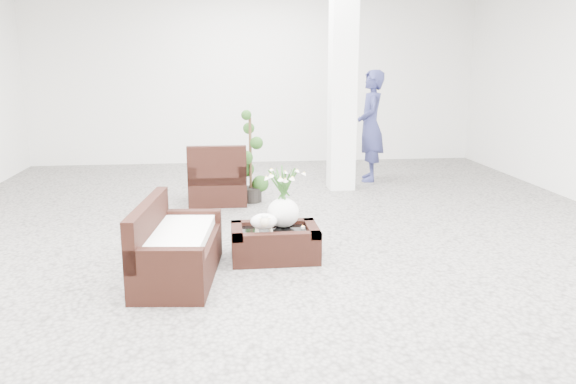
{
  "coord_description": "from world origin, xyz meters",
  "views": [
    {
      "loc": [
        -0.71,
        -6.24,
        2.02
      ],
      "look_at": [
        0.0,
        -0.1,
        0.62
      ],
      "focal_mm": 35.86,
      "sensor_mm": 36.0,
      "label": 1
    }
  ],
  "objects": [
    {
      "name": "shopper",
      "position": [
        1.83,
        3.38,
        0.95
      ],
      "size": [
        0.57,
        0.76,
        1.9
      ],
      "primitive_type": "imported",
      "rotation": [
        0.0,
        0.0,
        -1.75
      ],
      "color": "navy",
      "rests_on": "ground"
    },
    {
      "name": "ground",
      "position": [
        0.0,
        0.0,
        0.0
      ],
      "size": [
        11.0,
        11.0,
        0.0
      ],
      "primitive_type": "plane",
      "color": "gray",
      "rests_on": "ground"
    },
    {
      "name": "column",
      "position": [
        1.2,
        2.8,
        1.75
      ],
      "size": [
        0.4,
        0.4,
        3.5
      ],
      "primitive_type": "cube",
      "color": "white",
      "rests_on": "ground"
    },
    {
      "name": "planter_narcissus",
      "position": [
        -0.09,
        -0.42,
        0.71
      ],
      "size": [
        0.44,
        0.44,
        0.8
      ],
      "primitive_type": null,
      "color": "white",
      "rests_on": "coffee_table"
    },
    {
      "name": "coffee_table",
      "position": [
        -0.19,
        -0.52,
        0.16
      ],
      "size": [
        0.9,
        0.6,
        0.31
      ],
      "primitive_type": "cube",
      "color": "black",
      "rests_on": "ground"
    },
    {
      "name": "armchair",
      "position": [
        -0.79,
        2.08,
        0.44
      ],
      "size": [
        0.83,
        0.8,
        0.88
      ],
      "primitive_type": "cube",
      "rotation": [
        0.0,
        0.0,
        3.13
      ],
      "color": "black",
      "rests_on": "ground"
    },
    {
      "name": "sheep_figurine",
      "position": [
        -0.31,
        -0.62,
        0.42
      ],
      "size": [
        0.28,
        0.23,
        0.21
      ],
      "primitive_type": "ellipsoid",
      "color": "white",
      "rests_on": "coffee_table"
    },
    {
      "name": "topiary",
      "position": [
        -0.3,
        2.05,
        0.66
      ],
      "size": [
        0.35,
        0.35,
        1.33
      ],
      "primitive_type": null,
      "color": "#1E4014",
      "rests_on": "ground"
    },
    {
      "name": "loveseat",
      "position": [
        -1.15,
        -0.95,
        0.37
      ],
      "size": [
        0.82,
        1.46,
        0.74
      ],
      "primitive_type": "cube",
      "rotation": [
        0.0,
        0.0,
        1.46
      ],
      "color": "black",
      "rests_on": "ground"
    },
    {
      "name": "tealight",
      "position": [
        0.11,
        -0.5,
        0.33
      ],
      "size": [
        0.04,
        0.04,
        0.03
      ],
      "primitive_type": "cylinder",
      "color": "white",
      "rests_on": "coffee_table"
    }
  ]
}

